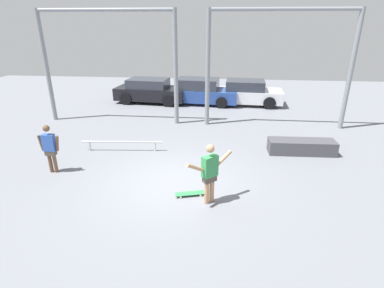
{
  "coord_description": "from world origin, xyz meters",
  "views": [
    {
      "loc": [
        1.34,
        -7.75,
        4.44
      ],
      "look_at": [
        0.45,
        1.3,
        0.74
      ],
      "focal_mm": 28.0,
      "sensor_mm": 36.0,
      "label": 1
    }
  ],
  "objects_px": {
    "grind_box": "(301,147)",
    "parked_car_black": "(151,91)",
    "grind_rail": "(122,143)",
    "skateboard": "(190,193)",
    "parked_car_blue": "(200,92)",
    "skateboarder": "(210,171)",
    "parked_car_white": "(247,93)",
    "bystander": "(50,147)"
  },
  "relations": [
    {
      "from": "skateboard",
      "to": "parked_car_blue",
      "type": "relative_size",
      "value": 0.19
    },
    {
      "from": "parked_car_blue",
      "to": "bystander",
      "type": "relative_size",
      "value": 2.81
    },
    {
      "from": "skateboard",
      "to": "grind_rail",
      "type": "bearing_deg",
      "value": 119.17
    },
    {
      "from": "grind_rail",
      "to": "bystander",
      "type": "xyz_separation_m",
      "value": [
        -1.66,
        -1.88,
        0.55
      ]
    },
    {
      "from": "grind_box",
      "to": "parked_car_white",
      "type": "xyz_separation_m",
      "value": [
        -1.51,
        6.97,
        0.42
      ]
    },
    {
      "from": "skateboard",
      "to": "grind_rail",
      "type": "xyz_separation_m",
      "value": [
        -2.83,
        2.86,
        0.25
      ]
    },
    {
      "from": "parked_car_black",
      "to": "grind_rail",
      "type": "bearing_deg",
      "value": -80.14
    },
    {
      "from": "skateboarder",
      "to": "parked_car_blue",
      "type": "xyz_separation_m",
      "value": [
        -1.03,
        10.48,
        -0.22
      ]
    },
    {
      "from": "skateboard",
      "to": "parked_car_white",
      "type": "height_order",
      "value": "parked_car_white"
    },
    {
      "from": "grind_box",
      "to": "bystander",
      "type": "xyz_separation_m",
      "value": [
        -8.22,
        -2.3,
        0.61
      ]
    },
    {
      "from": "grind_rail",
      "to": "bystander",
      "type": "relative_size",
      "value": 1.89
    },
    {
      "from": "grind_box",
      "to": "bystander",
      "type": "bearing_deg",
      "value": -164.34
    },
    {
      "from": "grind_box",
      "to": "parked_car_black",
      "type": "bearing_deg",
      "value": 135.88
    },
    {
      "from": "skateboard",
      "to": "parked_car_white",
      "type": "bearing_deg",
      "value": 62.28
    },
    {
      "from": "skateboarder",
      "to": "skateboard",
      "type": "relative_size",
      "value": 1.98
    },
    {
      "from": "skateboarder",
      "to": "grind_box",
      "type": "relative_size",
      "value": 0.7
    },
    {
      "from": "skateboarder",
      "to": "parked_car_black",
      "type": "relative_size",
      "value": 0.39
    },
    {
      "from": "parked_car_black",
      "to": "parked_car_blue",
      "type": "distance_m",
      "value": 2.93
    },
    {
      "from": "parked_car_blue",
      "to": "parked_car_white",
      "type": "distance_m",
      "value": 2.72
    },
    {
      "from": "parked_car_white",
      "to": "bystander",
      "type": "distance_m",
      "value": 11.45
    },
    {
      "from": "skateboarder",
      "to": "parked_car_white",
      "type": "xyz_separation_m",
      "value": [
        1.69,
        10.52,
        -0.24
      ]
    },
    {
      "from": "skateboard",
      "to": "parked_car_white",
      "type": "relative_size",
      "value": 0.21
    },
    {
      "from": "parked_car_white",
      "to": "bystander",
      "type": "bearing_deg",
      "value": -122.28
    },
    {
      "from": "bystander",
      "to": "parked_car_black",
      "type": "bearing_deg",
      "value": -97.18
    },
    {
      "from": "grind_box",
      "to": "parked_car_blue",
      "type": "distance_m",
      "value": 8.13
    },
    {
      "from": "grind_box",
      "to": "parked_car_white",
      "type": "height_order",
      "value": "parked_car_white"
    },
    {
      "from": "skateboarder",
      "to": "parked_car_black",
      "type": "xyz_separation_m",
      "value": [
        -3.96,
        10.5,
        -0.24
      ]
    },
    {
      "from": "skateboard",
      "to": "grind_rail",
      "type": "height_order",
      "value": "grind_rail"
    },
    {
      "from": "grind_box",
      "to": "parked_car_blue",
      "type": "bearing_deg",
      "value": 121.42
    },
    {
      "from": "grind_rail",
      "to": "parked_car_blue",
      "type": "distance_m",
      "value": 7.72
    },
    {
      "from": "skateboarder",
      "to": "skateboard",
      "type": "xyz_separation_m",
      "value": [
        -0.54,
        0.27,
        -0.85
      ]
    },
    {
      "from": "parked_car_black",
      "to": "bystander",
      "type": "distance_m",
      "value": 9.31
    },
    {
      "from": "skateboard",
      "to": "parked_car_blue",
      "type": "distance_m",
      "value": 10.25
    },
    {
      "from": "parked_car_black",
      "to": "parked_car_blue",
      "type": "xyz_separation_m",
      "value": [
        2.93,
        -0.02,
        0.01
      ]
    },
    {
      "from": "grind_box",
      "to": "grind_rail",
      "type": "xyz_separation_m",
      "value": [
        -6.56,
        -0.43,
        0.06
      ]
    },
    {
      "from": "bystander",
      "to": "skateboard",
      "type": "bearing_deg",
      "value": 166.92
    },
    {
      "from": "skateboarder",
      "to": "parked_car_white",
      "type": "height_order",
      "value": "skateboarder"
    },
    {
      "from": "grind_box",
      "to": "grind_rail",
      "type": "bearing_deg",
      "value": -176.28
    },
    {
      "from": "parked_car_blue",
      "to": "parked_car_black",
      "type": "bearing_deg",
      "value": -174.86
    },
    {
      "from": "parked_car_blue",
      "to": "skateboard",
      "type": "bearing_deg",
      "value": -81.7
    },
    {
      "from": "grind_rail",
      "to": "parked_car_blue",
      "type": "height_order",
      "value": "parked_car_blue"
    },
    {
      "from": "skateboard",
      "to": "grind_rail",
      "type": "relative_size",
      "value": 0.28
    }
  ]
}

